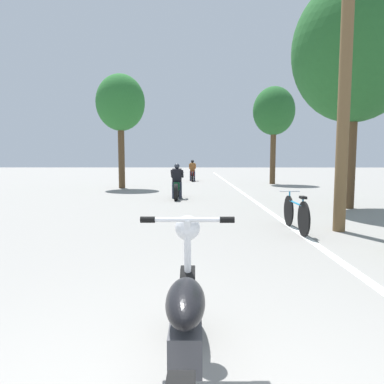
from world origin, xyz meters
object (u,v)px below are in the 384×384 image
object	(u,v)px
roadside_tree_left	(120,104)
motorcycle_rider_far	(192,173)
roadside_tree_right_far	(274,112)
roadside_tree_right_near	(355,51)
motorcycle_foreground	(186,329)
utility_pole	(346,54)
motorcycle_rider_lead	(177,185)
bicycle_parked	(296,213)

from	to	relation	value
roadside_tree_left	motorcycle_rider_far	size ratio (longest dim) A/B	2.60
roadside_tree_right_far	roadside_tree_left	world-z (taller)	roadside_tree_right_far
roadside_tree_right_near	motorcycle_foreground	distance (m)	10.35
utility_pole	motorcycle_rider_lead	distance (m)	7.52
roadside_tree_left	bicycle_parked	xyz separation A→B (m)	(5.80, -10.42, -3.87)
roadside_tree_right_far	motorcycle_rider_far	distance (m)	6.71
roadside_tree_right_near	roadside_tree_right_far	bearing A→B (deg)	90.00
roadside_tree_left	motorcycle_rider_far	bearing A→B (deg)	58.87
roadside_tree_right_near	motorcycle_rider_far	xyz separation A→B (m)	(-4.79, 13.03, -4.07)
roadside_tree_right_far	utility_pole	bearing A→B (deg)	-97.05
roadside_tree_left	bicycle_parked	size ratio (longest dim) A/B	3.29
roadside_tree_right_near	roadside_tree_left	size ratio (longest dim) A/B	1.17
roadside_tree_left	roadside_tree_right_near	bearing A→B (deg)	-40.44
roadside_tree_right_near	roadside_tree_left	distance (m)	10.99
utility_pole	motorcycle_rider_far	size ratio (longest dim) A/B	3.14
roadside_tree_right_near	motorcycle_rider_far	distance (m)	14.46
motorcycle_foreground	motorcycle_rider_lead	xyz separation A→B (m)	(-0.61, 10.76, 0.08)
roadside_tree_right_far	motorcycle_rider_far	size ratio (longest dim) A/B	2.60
motorcycle_rider_far	bicycle_parked	world-z (taller)	motorcycle_rider_far
motorcycle_rider_lead	bicycle_parked	world-z (taller)	motorcycle_rider_lead
roadside_tree_right_far	motorcycle_rider_lead	size ratio (longest dim) A/B	2.87
motorcycle_foreground	bicycle_parked	bearing A→B (deg)	66.57
utility_pole	bicycle_parked	xyz separation A→B (m)	(-0.89, 0.01, -3.17)
roadside_tree_right_near	bicycle_parked	size ratio (longest dim) A/B	3.86
utility_pole	roadside_tree_left	world-z (taller)	utility_pole
motorcycle_foreground	motorcycle_rider_lead	size ratio (longest dim) A/B	1.04
roadside_tree_right_near	motorcycle_rider_far	world-z (taller)	roadside_tree_right_near
motorcycle_rider_far	bicycle_parked	bearing A→B (deg)	-82.20
roadside_tree_right_far	motorcycle_rider_far	bearing A→B (deg)	148.95
roadside_tree_right_far	bicycle_parked	world-z (taller)	roadside_tree_right_far
utility_pole	bicycle_parked	bearing A→B (deg)	179.57
roadside_tree_right_far	roadside_tree_left	distance (m)	8.89
roadside_tree_right_far	bicycle_parked	distance (m)	14.22
roadside_tree_right_far	bicycle_parked	bearing A→B (deg)	-100.77
bicycle_parked	motorcycle_rider_far	bearing A→B (deg)	97.80
utility_pole	roadside_tree_right_near	size ratio (longest dim) A/B	1.03
utility_pole	roadside_tree_right_near	distance (m)	3.85
roadside_tree_left	bicycle_parked	bearing A→B (deg)	-60.89
utility_pole	roadside_tree_right_near	xyz separation A→B (m)	(1.66, 3.30, 1.06)
utility_pole	motorcycle_rider_lead	size ratio (longest dim) A/B	3.47
motorcycle_rider_lead	motorcycle_rider_far	distance (m)	10.51
roadside_tree_right_far	motorcycle_foreground	xyz separation A→B (m)	(-4.69, -18.37, -3.82)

